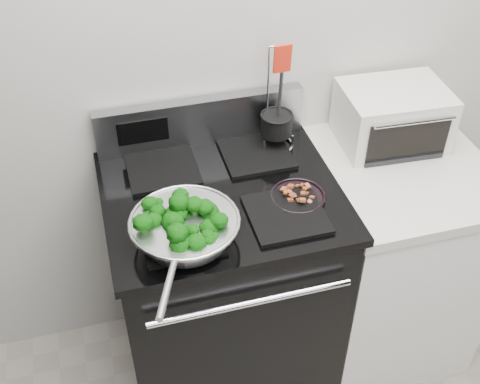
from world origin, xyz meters
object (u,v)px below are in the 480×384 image
object	(u,v)px
bacon_plate	(298,194)
gas_range	(224,284)
skillet	(185,228)
utensil_holder	(276,130)
toaster_oven	(392,116)

from	to	relation	value
bacon_plate	gas_range	bearing A→B (deg)	156.92
gas_range	skillet	xyz separation A→B (m)	(-0.16, -0.20, 0.52)
bacon_plate	skillet	bearing A→B (deg)	-166.06
skillet	gas_range	bearing A→B (deg)	72.35
gas_range	bacon_plate	xyz separation A→B (m)	(0.23, -0.10, 0.48)
bacon_plate	utensil_holder	world-z (taller)	utensil_holder
bacon_plate	toaster_oven	size ratio (longest dim) A/B	0.47
gas_range	toaster_oven	bearing A→B (deg)	13.04
gas_range	utensil_holder	size ratio (longest dim) A/B	2.77
utensil_holder	gas_range	bearing A→B (deg)	-144.74
skillet	toaster_oven	distance (m)	0.93
toaster_oven	skillet	bearing A→B (deg)	-154.09
skillet	toaster_oven	bearing A→B (deg)	44.21
skillet	toaster_oven	world-z (taller)	toaster_oven
gas_range	skillet	size ratio (longest dim) A/B	2.21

